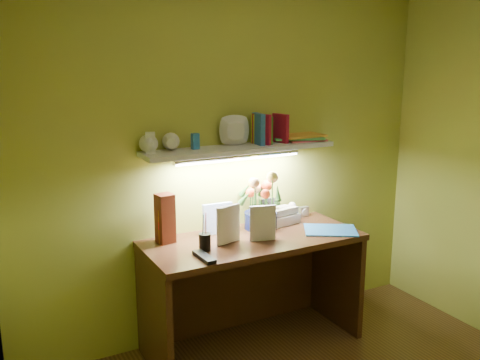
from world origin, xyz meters
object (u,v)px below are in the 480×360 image
Objects in this scene: desk at (253,292)px; desk_clock at (304,212)px; telephone at (281,214)px; flower_bouquet at (261,200)px; whisky_bottle at (164,221)px.

desk is 0.73m from desk_clock.
telephone is 0.24m from desk_clock.
desk is 3.61× the size of flower_bouquet.
telephone is at bearing -167.34° from desk_clock.
telephone reaches higher than desk.
flower_bouquet is at bearing -3.17° from whisky_bottle.
desk_clock is (0.23, 0.06, -0.03)m from telephone.
whisky_bottle reaches higher than desk.
flower_bouquet reaches higher than desk.
flower_bouquet is (0.14, 0.15, 0.57)m from desk.
whisky_bottle is at bearing 170.22° from telephone.
whisky_bottle is (-0.85, 0.01, 0.07)m from telephone.
whisky_bottle reaches higher than desk_clock.
desk_clock reaches higher than desk.
desk_clock is at bearing 12.10° from flower_bouquet.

